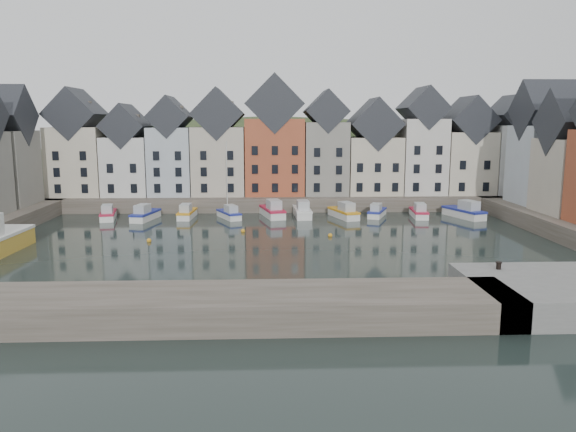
{
  "coord_description": "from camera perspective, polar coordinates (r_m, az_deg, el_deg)",
  "views": [
    {
      "loc": [
        -1.27,
        -57.14,
        12.96
      ],
      "look_at": [
        1.25,
        6.0,
        2.26
      ],
      "focal_mm": 35.0,
      "sensor_mm": 36.0,
      "label": 1
    }
  ],
  "objects": [
    {
      "name": "far_terrace",
      "position": [
        85.36,
        0.73,
        6.87
      ],
      "size": [
        72.37,
        8.16,
        17.78
      ],
      "color": "beige",
      "rests_on": "far_quay"
    },
    {
      "name": "hillside",
      "position": [
        117.3,
        -1.58,
        -5.67
      ],
      "size": [
        153.6,
        70.4,
        64.0
      ],
      "color": "#24361B",
      "rests_on": "ground"
    },
    {
      "name": "boat_h",
      "position": [
        77.88,
        9.02,
        0.38
      ],
      "size": [
        3.61,
        5.71,
        2.1
      ],
      "rotation": [
        0.0,
        0.0,
        -0.38
      ],
      "color": "silver",
      "rests_on": "ground"
    },
    {
      "name": "boat_e",
      "position": [
        76.87,
        -1.59,
        0.51
      ],
      "size": [
        3.73,
        7.34,
        2.7
      ],
      "rotation": [
        0.0,
        0.0,
        0.23
      ],
      "color": "silver",
      "rests_on": "ground"
    },
    {
      "name": "near_wall",
      "position": [
        38.13,
        -15.59,
        -9.03
      ],
      "size": [
        50.0,
        6.0,
        2.0
      ],
      "primitive_type": "cube",
      "color": "#464135",
      "rests_on": "ground"
    },
    {
      "name": "boat_b",
      "position": [
        76.69,
        -14.33,
        0.13
      ],
      "size": [
        3.17,
        6.52,
        2.4
      ],
      "rotation": [
        0.0,
        0.0,
        -0.2
      ],
      "color": "silver",
      "rests_on": "ground"
    },
    {
      "name": "boat_f",
      "position": [
        76.8,
        1.46,
        0.48
      ],
      "size": [
        2.37,
        6.84,
        2.6
      ],
      "rotation": [
        0.0,
        0.0,
        0.04
      ],
      "color": "silver",
      "rests_on": "ground"
    },
    {
      "name": "boat_c",
      "position": [
        77.07,
        -10.23,
        0.28
      ],
      "size": [
        2.15,
        5.89,
        2.22
      ],
      "rotation": [
        0.0,
        0.0,
        -0.06
      ],
      "color": "silver",
      "rests_on": "ground"
    },
    {
      "name": "mooring_bollard",
      "position": [
        45.03,
        20.61,
        -4.69
      ],
      "size": [
        0.48,
        0.48,
        0.56
      ],
      "color": "black",
      "rests_on": "near_quay"
    },
    {
      "name": "boat_j",
      "position": [
        79.77,
        17.52,
        0.4
      ],
      "size": [
        4.34,
        7.31,
        2.68
      ],
      "rotation": [
        0.0,
        0.0,
        0.33
      ],
      "color": "silver",
      "rests_on": "ground"
    },
    {
      "name": "far_quay",
      "position": [
        87.97,
        -1.44,
        1.8
      ],
      "size": [
        90.0,
        16.0,
        2.0
      ],
      "primitive_type": "cube",
      "color": "#464135",
      "rests_on": "ground"
    },
    {
      "name": "boat_a",
      "position": [
        78.67,
        -17.81,
        0.16
      ],
      "size": [
        2.87,
        6.12,
        2.26
      ],
      "rotation": [
        0.0,
        0.0,
        0.18
      ],
      "color": "silver",
      "rests_on": "ground"
    },
    {
      "name": "boat_d",
      "position": [
        75.88,
        -5.98,
        0.25
      ],
      "size": [
        3.78,
        5.7,
        10.47
      ],
      "rotation": [
        0.0,
        0.0,
        0.42
      ],
      "color": "silver",
      "rests_on": "ground"
    },
    {
      "name": "boat_i",
      "position": [
        78.56,
        13.15,
        0.36
      ],
      "size": [
        2.36,
        5.99,
        2.24
      ],
      "rotation": [
        0.0,
        0.0,
        -0.1
      ],
      "color": "silver",
      "rests_on": "ground"
    },
    {
      "name": "boat_g",
      "position": [
        76.28,
        5.71,
        0.35
      ],
      "size": [
        3.79,
        6.76,
        2.48
      ],
      "rotation": [
        0.0,
        0.0,
        0.3
      ],
      "color": "silver",
      "rests_on": "ground"
    },
    {
      "name": "mooring_buoys",
      "position": [
        63.83,
        -4.69,
        -1.99
      ],
      "size": [
        20.5,
        5.5,
        0.5
      ],
      "color": "orange",
      "rests_on": "ground"
    },
    {
      "name": "ground",
      "position": [
        58.61,
        -0.99,
        -3.16
      ],
      "size": [
        260.0,
        260.0,
        0.0
      ],
      "primitive_type": "plane",
      "color": "black",
      "rests_on": "ground"
    }
  ]
}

